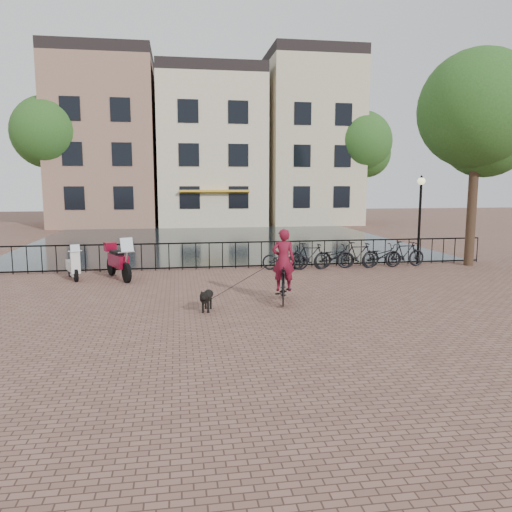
{
  "coord_description": "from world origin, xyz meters",
  "views": [
    {
      "loc": [
        -2.15,
        -10.64,
        3.23
      ],
      "look_at": [
        0.0,
        3.0,
        1.2
      ],
      "focal_mm": 35.0,
      "sensor_mm": 36.0,
      "label": 1
    }
  ],
  "objects": [
    {
      "name": "canal_house_right",
      "position": [
        8.5,
        30.0,
        6.65
      ],
      "size": [
        7.0,
        9.0,
        13.3
      ],
      "color": "#C5B193",
      "rests_on": "ground"
    },
    {
      "name": "motorcycle",
      "position": [
        -4.16,
        6.52,
        0.76
      ],
      "size": [
        1.34,
        2.15,
        1.52
      ],
      "rotation": [
        0.0,
        0.0,
        0.42
      ],
      "color": "maroon",
      "rests_on": "ground"
    },
    {
      "name": "parked_bike_4",
      "position": [
        5.6,
        7.4,
        0.45
      ],
      "size": [
        1.79,
        0.85,
        0.9
      ],
      "primitive_type": "imported",
      "rotation": [
        0.0,
        0.0,
        1.72
      ],
      "color": "black",
      "rests_on": "ground"
    },
    {
      "name": "tree_near_right",
      "position": [
        9.2,
        7.3,
        5.97
      ],
      "size": [
        4.48,
        4.48,
        8.24
      ],
      "color": "black",
      "rests_on": "ground"
    },
    {
      "name": "cyclist",
      "position": [
        0.65,
        2.35,
        0.89
      ],
      "size": [
        0.83,
        1.78,
        2.35
      ],
      "rotation": [
        0.0,
        0.0,
        2.93
      ],
      "color": "black",
      "rests_on": "ground"
    },
    {
      "name": "canal_water",
      "position": [
        0.0,
        17.3,
        0.0
      ],
      "size": [
        20.0,
        20.0,
        0.0
      ],
      "primitive_type": "plane",
      "color": "black",
      "rests_on": "ground"
    },
    {
      "name": "tree_far_left",
      "position": [
        -11.0,
        27.0,
        6.73
      ],
      "size": [
        5.04,
        5.04,
        9.27
      ],
      "color": "black",
      "rests_on": "ground"
    },
    {
      "name": "ground",
      "position": [
        0.0,
        0.0,
        0.0
      ],
      "size": [
        100.0,
        100.0,
        0.0
      ],
      "primitive_type": "plane",
      "color": "brown",
      "rests_on": "ground"
    },
    {
      "name": "parked_bike_1",
      "position": [
        2.75,
        7.4,
        0.5
      ],
      "size": [
        1.67,
        0.48,
        1.0
      ],
      "primitive_type": "imported",
      "rotation": [
        0.0,
        0.0,
        1.58
      ],
      "color": "black",
      "rests_on": "ground"
    },
    {
      "name": "parked_bike_3",
      "position": [
        4.65,
        7.4,
        0.5
      ],
      "size": [
        1.68,
        0.53,
        1.0
      ],
      "primitive_type": "imported",
      "rotation": [
        0.0,
        0.0,
        1.53
      ],
      "color": "black",
      "rests_on": "ground"
    },
    {
      "name": "railing",
      "position": [
        0.0,
        8.0,
        0.5
      ],
      "size": [
        20.0,
        0.05,
        1.02
      ],
      "color": "black",
      "rests_on": "ground"
    },
    {
      "name": "dog",
      "position": [
        -1.46,
        1.77,
        0.3
      ],
      "size": [
        0.48,
        0.92,
        0.59
      ],
      "rotation": [
        0.0,
        0.0,
        -0.23
      ],
      "color": "black",
      "rests_on": "ground"
    },
    {
      "name": "parked_bike_0",
      "position": [
        1.8,
        7.4,
        0.45
      ],
      "size": [
        1.78,
        0.83,
        0.9
      ],
      "primitive_type": "imported",
      "rotation": [
        0.0,
        0.0,
        1.43
      ],
      "color": "black",
      "rests_on": "ground"
    },
    {
      "name": "parked_bike_2",
      "position": [
        3.7,
        7.4,
        0.45
      ],
      "size": [
        1.79,
        0.88,
        0.9
      ],
      "primitive_type": "imported",
      "rotation": [
        0.0,
        0.0,
        1.74
      ],
      "color": "black",
      "rests_on": "ground"
    },
    {
      "name": "parked_bike_5",
      "position": [
        6.55,
        7.4,
        0.5
      ],
      "size": [
        1.7,
        0.6,
        1.0
      ],
      "primitive_type": "imported",
      "rotation": [
        0.0,
        0.0,
        1.65
      ],
      "color": "black",
      "rests_on": "ground"
    },
    {
      "name": "canal_house_left",
      "position": [
        -7.5,
        30.0,
        6.4
      ],
      "size": [
        7.5,
        9.0,
        12.8
      ],
      "color": "#8D6D52",
      "rests_on": "ground"
    },
    {
      "name": "lamp_post",
      "position": [
        7.2,
        7.6,
        2.38
      ],
      "size": [
        0.3,
        0.3,
        3.45
      ],
      "color": "black",
      "rests_on": "ground"
    },
    {
      "name": "scooter",
      "position": [
        -5.69,
        6.73,
        0.63
      ],
      "size": [
        0.85,
        1.42,
        1.27
      ],
      "rotation": [
        0.0,
        0.0,
        0.36
      ],
      "color": "silver",
      "rests_on": "ground"
    },
    {
      "name": "tree_far_right",
      "position": [
        12.0,
        27.0,
        6.35
      ],
      "size": [
        4.76,
        4.76,
        8.76
      ],
      "color": "black",
      "rests_on": "ground"
    },
    {
      "name": "canal_house_mid",
      "position": [
        0.5,
        30.0,
        5.9
      ],
      "size": [
        8.0,
        9.5,
        11.8
      ],
      "color": "beige",
      "rests_on": "ground"
    }
  ]
}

